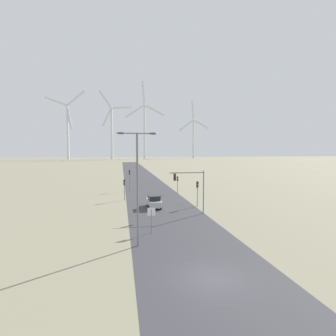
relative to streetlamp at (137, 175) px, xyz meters
name	(u,v)px	position (x,y,z in m)	size (l,w,h in m)	color
ground_plane	(212,278)	(4.40, -6.63, -6.22)	(600.00, 600.00, 0.00)	gray
road_surface	(145,184)	(4.40, 41.37, -6.21)	(10.00, 240.00, 0.01)	#38383D
streetlamp	(137,175)	(0.00, 0.00, 0.00)	(3.42, 0.32, 9.88)	slate
stop_sign_near	(151,215)	(1.58, 3.34, -4.41)	(0.81, 0.07, 2.59)	slate
traffic_light_post_near_left	(124,185)	(-0.89, 21.31, -3.67)	(0.28, 0.34, 3.46)	slate
traffic_light_post_near_right	(197,188)	(9.69, 14.51, -3.47)	(0.28, 0.34, 3.74)	slate
traffic_light_post_mid_left	(129,176)	(0.29, 31.41, -3.11)	(0.28, 0.33, 4.26)	slate
traffic_light_post_mid_right	(178,181)	(9.37, 26.89, -3.82)	(0.28, 0.33, 3.26)	slate
traffic_light_mast_overhead	(192,183)	(7.62, 10.24, -2.14)	(4.61, 0.35, 5.69)	slate
car_approaching	(154,201)	(3.27, 14.90, -5.31)	(1.94, 4.16, 1.83)	#B7BCC1
wind_turbine_far_left	(68,126)	(-49.61, 233.15, 24.18)	(37.29, 7.80, 63.48)	silver
wind_turbine_left	(112,128)	(-9.82, 230.62, 22.90)	(30.18, 2.90, 63.61)	silver
wind_turbine_center	(145,126)	(21.06, 229.85, 25.54)	(38.63, 7.60, 73.71)	silver
wind_turbine_right	(193,134)	(73.18, 243.03, 18.85)	(34.30, 7.65, 59.38)	silver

